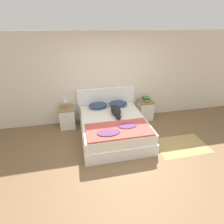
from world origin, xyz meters
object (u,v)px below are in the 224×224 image
at_px(dog, 116,111).
at_px(nightstand_left, 67,118).
at_px(pillow_left, 98,105).
at_px(book_stack, 146,99).
at_px(pillow_right, 118,104).
at_px(nightstand_right, 145,110).
at_px(bed, 114,128).
at_px(table_lamp, 65,99).

bearing_deg(dog, nightstand_left, 157.17).
distance_m(pillow_left, book_stack, 1.47).
bearing_deg(pillow_left, pillow_right, 0.00).
relative_size(nightstand_left, book_stack, 2.47).
height_order(pillow_left, book_stack, book_stack).
bearing_deg(nightstand_right, bed, -147.03).
height_order(bed, dog, dog).
relative_size(bed, table_lamp, 5.69).
bearing_deg(book_stack, table_lamp, 179.61).
bearing_deg(bed, pillow_right, 68.17).
bearing_deg(pillow_right, book_stack, 3.38).
height_order(nightstand_right, pillow_right, pillow_right).
relative_size(pillow_left, table_lamp, 1.60).
distance_m(bed, dog, 0.45).
bearing_deg(bed, dog, 62.32).
xyz_separation_m(nightstand_right, pillow_left, (-1.47, -0.04, 0.31)).
height_order(book_stack, table_lamp, table_lamp).
bearing_deg(table_lamp, book_stack, -0.39).
xyz_separation_m(book_stack, table_lamp, (-2.36, 0.02, 0.20)).
height_order(pillow_right, table_lamp, table_lamp).
bearing_deg(book_stack, pillow_left, -177.96).
relative_size(nightstand_right, dog, 0.84).
bearing_deg(pillow_left, dog, -51.24).
bearing_deg(pillow_left, nightstand_left, 177.49).
height_order(pillow_right, dog, dog).
bearing_deg(table_lamp, pillow_right, -2.66).
relative_size(book_stack, table_lamp, 0.70).
relative_size(nightstand_left, dog, 0.84).
relative_size(pillow_left, book_stack, 2.27).
xyz_separation_m(bed, pillow_left, (-0.29, 0.73, 0.35)).
bearing_deg(pillow_left, nightstand_right, 1.52).
height_order(nightstand_right, dog, dog).
distance_m(bed, pillow_right, 0.86).
xyz_separation_m(nightstand_left, book_stack, (2.36, 0.01, 0.35)).
bearing_deg(pillow_left, book_stack, 2.04).
distance_m(pillow_left, table_lamp, 0.93).
relative_size(nightstand_right, table_lamp, 1.74).
xyz_separation_m(bed, dog, (0.12, 0.22, 0.38)).
bearing_deg(nightstand_left, dog, -22.83).
bearing_deg(table_lamp, nightstand_left, -90.00).
xyz_separation_m(nightstand_right, dog, (-1.07, -0.55, 0.34)).
bearing_deg(pillow_left, bed, -68.17).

